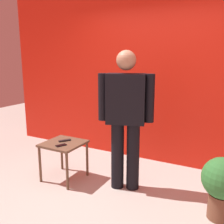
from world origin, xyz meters
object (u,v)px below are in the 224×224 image
object	(u,v)px
cell_phone	(61,145)
potted_plant	(222,183)
standing_person	(126,114)
tv_remote	(65,140)
side_table	(64,148)

from	to	relation	value
cell_phone	potted_plant	xyz separation A→B (m)	(2.00, 0.17, -0.14)
standing_person	tv_remote	xyz separation A→B (m)	(-0.89, -0.12, -0.45)
standing_person	side_table	size ratio (longest dim) A/B	3.31
standing_person	side_table	distance (m)	1.04
standing_person	cell_phone	bearing A→B (deg)	-160.01
cell_phone	standing_person	bearing A→B (deg)	45.31
side_table	cell_phone	world-z (taller)	cell_phone
tv_remote	cell_phone	bearing A→B (deg)	-30.17
cell_phone	side_table	bearing A→B (deg)	140.38
tv_remote	potted_plant	distance (m)	2.08
cell_phone	potted_plant	world-z (taller)	potted_plant
cell_phone	tv_remote	xyz separation A→B (m)	(-0.07, 0.17, 0.01)
cell_phone	potted_plant	size ratio (longest dim) A/B	0.21
side_table	potted_plant	xyz separation A→B (m)	(2.05, 0.05, -0.05)
cell_phone	tv_remote	world-z (taller)	tv_remote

